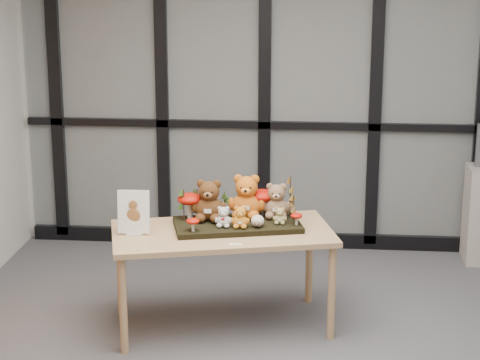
# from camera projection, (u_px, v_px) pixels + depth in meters

# --- Properties ---
(room_shell) EXTENTS (5.00, 5.00, 5.00)m
(room_shell) POSITION_uv_depth(u_px,v_px,m) (320.00, 101.00, 4.59)
(room_shell) COLOR beige
(room_shell) RESTS_ON floor
(glass_partition) EXTENTS (4.90, 0.06, 2.78)m
(glass_partition) POSITION_uv_depth(u_px,v_px,m) (320.00, 81.00, 7.03)
(glass_partition) COLOR #2D383F
(glass_partition) RESTS_ON floor
(display_table) EXTENTS (1.56, 1.05, 0.67)m
(display_table) POSITION_uv_depth(u_px,v_px,m) (222.00, 240.00, 5.70)
(display_table) COLOR tan
(display_table) RESTS_ON floor
(diorama_tray) EXTENTS (0.90, 0.60, 0.04)m
(diorama_tray) POSITION_uv_depth(u_px,v_px,m) (237.00, 225.00, 5.74)
(diorama_tray) COLOR black
(diorama_tray) RESTS_ON display_table
(bear_pooh_yellow) EXTENTS (0.30, 0.28, 0.33)m
(bear_pooh_yellow) POSITION_uv_depth(u_px,v_px,m) (247.00, 194.00, 5.81)
(bear_pooh_yellow) COLOR #C65E15
(bear_pooh_yellow) RESTS_ON diorama_tray
(bear_brown_medium) EXTENTS (0.28, 0.26, 0.30)m
(bear_brown_medium) POSITION_uv_depth(u_px,v_px,m) (209.00, 198.00, 5.76)
(bear_brown_medium) COLOR #4B2A12
(bear_brown_medium) RESTS_ON diorama_tray
(bear_tan_back) EXTENTS (0.24, 0.22, 0.26)m
(bear_tan_back) POSITION_uv_depth(u_px,v_px,m) (276.00, 199.00, 5.82)
(bear_tan_back) COLOR brown
(bear_tan_back) RESTS_ON diorama_tray
(bear_small_yellow) EXTENTS (0.14, 0.14, 0.16)m
(bear_small_yellow) POSITION_uv_depth(u_px,v_px,m) (240.00, 216.00, 5.62)
(bear_small_yellow) COLOR orange
(bear_small_yellow) RESTS_ON diorama_tray
(bear_white_bow) EXTENTS (0.14, 0.13, 0.15)m
(bear_white_bow) POSITION_uv_depth(u_px,v_px,m) (223.00, 215.00, 5.63)
(bear_white_bow) COLOR beige
(bear_white_bow) RESTS_ON diorama_tray
(bear_beige_small) EXTENTS (0.11, 0.11, 0.12)m
(bear_beige_small) POSITION_uv_depth(u_px,v_px,m) (280.00, 215.00, 5.70)
(bear_beige_small) COLOR #A29054
(bear_beige_small) RESTS_ON diorama_tray
(plush_cream_hedgehog) EXTENTS (0.08, 0.07, 0.09)m
(plush_cream_hedgehog) POSITION_uv_depth(u_px,v_px,m) (258.00, 220.00, 5.64)
(plush_cream_hedgehog) COLOR beige
(plush_cream_hedgehog) RESTS_ON diorama_tray
(mushroom_back_left) EXTENTS (0.17, 0.17, 0.19)m
(mushroom_back_left) POSITION_uv_depth(u_px,v_px,m) (190.00, 204.00, 5.81)
(mushroom_back_left) COLOR #A30F05
(mushroom_back_left) RESTS_ON diorama_tray
(mushroom_back_right) EXTENTS (0.18, 0.18, 0.20)m
(mushroom_back_right) POSITION_uv_depth(u_px,v_px,m) (262.00, 201.00, 5.87)
(mushroom_back_right) COLOR #A30F05
(mushroom_back_right) RESTS_ON diorama_tray
(mushroom_front_left) EXTENTS (0.09, 0.09, 0.09)m
(mushroom_front_left) POSITION_uv_depth(u_px,v_px,m) (193.00, 224.00, 5.55)
(mushroom_front_left) COLOR #A30F05
(mushroom_front_left) RESTS_ON diorama_tray
(mushroom_front_right) EXTENTS (0.08, 0.08, 0.09)m
(mushroom_front_right) POSITION_uv_depth(u_px,v_px,m) (297.00, 218.00, 5.68)
(mushroom_front_right) COLOR #A30F05
(mushroom_front_right) RESTS_ON diorama_tray
(sprig_green_far_left) EXTENTS (0.05, 0.05, 0.21)m
(sprig_green_far_left) POSITION_uv_depth(u_px,v_px,m) (184.00, 205.00, 5.76)
(sprig_green_far_left) COLOR #16360C
(sprig_green_far_left) RESTS_ON diorama_tray
(sprig_green_mid_left) EXTENTS (0.05, 0.05, 0.20)m
(sprig_green_mid_left) POSITION_uv_depth(u_px,v_px,m) (197.00, 203.00, 5.82)
(sprig_green_mid_left) COLOR #16360C
(sprig_green_mid_left) RESTS_ON diorama_tray
(sprig_dry_far_right) EXTENTS (0.05, 0.05, 0.28)m
(sprig_dry_far_right) POSITION_uv_depth(u_px,v_px,m) (290.00, 196.00, 5.85)
(sprig_dry_far_right) COLOR brown
(sprig_dry_far_right) RESTS_ON diorama_tray
(sprig_dry_mid_right) EXTENTS (0.05, 0.05, 0.17)m
(sprig_dry_mid_right) POSITION_uv_depth(u_px,v_px,m) (294.00, 208.00, 5.76)
(sprig_dry_mid_right) COLOR brown
(sprig_dry_mid_right) RESTS_ON diorama_tray
(sprig_green_centre) EXTENTS (0.05, 0.05, 0.17)m
(sprig_green_centre) POSITION_uv_depth(u_px,v_px,m) (225.00, 204.00, 5.86)
(sprig_green_centre) COLOR #16360C
(sprig_green_centre) RESTS_ON diorama_tray
(sign_holder) EXTENTS (0.21, 0.06, 0.29)m
(sign_holder) POSITION_uv_depth(u_px,v_px,m) (134.00, 214.00, 5.57)
(sign_holder) COLOR silver
(sign_holder) RESTS_ON display_table
(label_card) EXTENTS (0.08, 0.03, 0.00)m
(label_card) POSITION_uv_depth(u_px,v_px,m) (236.00, 244.00, 5.41)
(label_card) COLOR white
(label_card) RESTS_ON display_table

